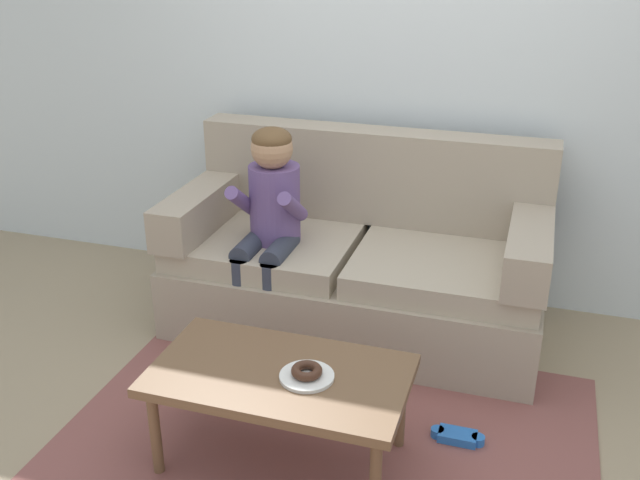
# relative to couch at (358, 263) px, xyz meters

# --- Properties ---
(ground) EXTENTS (10.00, 10.00, 0.00)m
(ground) POSITION_rel_couch_xyz_m (0.13, -0.85, -0.36)
(ground) COLOR #9E896B
(wall_back) EXTENTS (8.00, 0.10, 2.80)m
(wall_back) POSITION_rel_couch_xyz_m (0.13, 0.55, 1.04)
(wall_back) COLOR silver
(wall_back) RESTS_ON ground
(area_rug) EXTENTS (2.20, 1.79, 0.01)m
(area_rug) POSITION_rel_couch_xyz_m (0.13, -1.10, -0.35)
(area_rug) COLOR brown
(area_rug) RESTS_ON ground
(couch) EXTENTS (1.91, 0.90, 1.01)m
(couch) POSITION_rel_couch_xyz_m (0.00, 0.00, 0.00)
(couch) COLOR tan
(couch) RESTS_ON ground
(coffee_table) EXTENTS (1.00, 0.56, 0.43)m
(coffee_table) POSITION_rel_couch_xyz_m (-0.01, -1.17, 0.02)
(coffee_table) COLOR brown
(coffee_table) RESTS_ON ground
(person_child) EXTENTS (0.34, 0.58, 1.10)m
(person_child) POSITION_rel_couch_xyz_m (-0.41, -0.21, 0.31)
(person_child) COLOR #664C84
(person_child) RESTS_ON ground
(plate) EXTENTS (0.21, 0.21, 0.01)m
(plate) POSITION_rel_couch_xyz_m (0.11, -1.18, 0.08)
(plate) COLOR white
(plate) RESTS_ON coffee_table
(donut) EXTENTS (0.13, 0.13, 0.04)m
(donut) POSITION_rel_couch_xyz_m (0.11, -1.18, 0.10)
(donut) COLOR #422619
(donut) RESTS_ON plate
(toy_controller) EXTENTS (0.23, 0.09, 0.05)m
(toy_controller) POSITION_rel_couch_xyz_m (0.66, -0.85, -0.33)
(toy_controller) COLOR blue
(toy_controller) RESTS_ON ground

